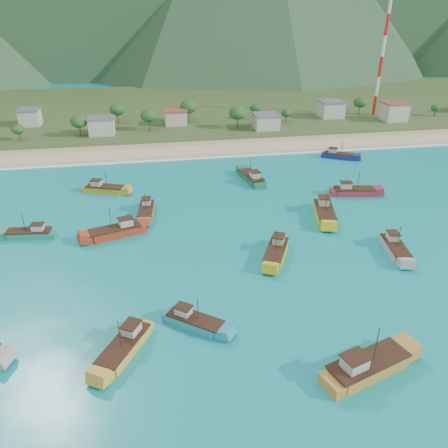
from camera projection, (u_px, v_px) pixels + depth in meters
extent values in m
plane|color=#0B797F|center=(278.00, 284.00, 74.20)|extent=(600.00, 600.00, 0.00)
cube|color=beige|center=(210.00, 148.00, 143.58)|extent=(400.00, 18.00, 1.20)
cube|color=#385123|center=(191.00, 109.00, 197.16)|extent=(400.00, 110.00, 2.40)
cube|color=white|center=(215.00, 157.00, 135.24)|extent=(400.00, 2.50, 0.08)
cube|color=beige|center=(30.00, 118.00, 162.88)|extent=(7.00, 7.64, 5.67)
cube|color=beige|center=(102.00, 127.00, 151.33)|extent=(8.54, 6.63, 5.58)
cube|color=beige|center=(176.00, 118.00, 163.65)|extent=(7.92, 6.60, 5.11)
cube|color=beige|center=(266.00, 122.00, 158.63)|extent=(8.51, 8.58, 4.93)
cube|color=beige|center=(331.00, 109.00, 174.56)|extent=(8.89, 8.58, 5.99)
cube|color=beige|center=(394.00, 112.00, 169.29)|extent=(8.52, 7.58, 6.48)
cylinder|color=red|center=(375.00, 106.00, 177.68)|extent=(1.20, 1.20, 7.50)
cylinder|color=white|center=(377.00, 86.00, 174.29)|extent=(1.20, 1.20, 7.50)
cylinder|color=red|center=(381.00, 67.00, 170.89)|extent=(1.20, 1.20, 7.50)
cylinder|color=white|center=(384.00, 46.00, 167.49)|extent=(1.20, 1.20, 7.50)
cylinder|color=red|center=(387.00, 25.00, 164.10)|extent=(1.20, 1.20, 7.50)
cylinder|color=white|center=(390.00, 2.00, 160.70)|extent=(1.20, 1.20, 7.50)
cube|color=gold|center=(324.00, 214.00, 97.10)|extent=(6.58, 12.83, 2.24)
cube|color=beige|center=(324.00, 201.00, 98.42)|extent=(2.88, 3.27, 1.82)
cylinder|color=#382114|center=(327.00, 200.00, 94.83)|extent=(0.12, 0.12, 5.04)
cube|color=#BD522F|center=(146.00, 212.00, 98.40)|extent=(3.95, 10.43, 1.85)
cube|color=beige|center=(146.00, 202.00, 99.49)|extent=(2.08, 2.48, 1.51)
cylinder|color=#382114|center=(145.00, 201.00, 96.52)|extent=(0.12, 0.12, 4.17)
cube|color=#24826A|center=(29.00, 235.00, 88.86)|extent=(10.04, 3.87, 1.78)
cube|color=beige|center=(38.00, 228.00, 88.26)|extent=(2.40, 2.01, 1.45)
cylinder|color=#382114|center=(24.00, 222.00, 87.51)|extent=(0.12, 0.12, 4.01)
cube|color=navy|center=(339.00, 156.00, 134.19)|extent=(10.22, 7.52, 1.83)
cube|color=beige|center=(333.00, 151.00, 134.05)|extent=(2.90, 2.73, 1.49)
cylinder|color=#382114|center=(342.00, 147.00, 132.67)|extent=(0.12, 0.12, 4.11)
cube|color=gold|center=(105.00, 190.00, 109.90)|extent=(10.99, 6.54, 1.92)
cube|color=beige|center=(96.00, 183.00, 109.45)|extent=(2.92, 2.64, 1.56)
cylinder|color=#382114|center=(106.00, 179.00, 108.39)|extent=(0.12, 0.12, 4.32)
cube|color=#17673F|center=(251.00, 179.00, 116.82)|extent=(5.44, 12.01, 2.11)
cube|color=beige|center=(255.00, 175.00, 113.97)|extent=(2.56, 2.97, 1.71)
cylinder|color=#382114|center=(251.00, 166.00, 115.82)|extent=(0.12, 0.12, 4.74)
cube|color=gold|center=(124.00, 349.00, 59.47)|extent=(8.09, 10.76, 1.93)
cube|color=beige|center=(131.00, 329.00, 60.49)|extent=(2.90, 3.07, 1.57)
cylinder|color=#382114|center=(119.00, 334.00, 57.54)|extent=(0.12, 0.12, 4.35)
cube|color=#A23019|center=(115.00, 233.00, 89.27)|extent=(12.00, 6.72, 2.09)
cube|color=beige|center=(126.00, 222.00, 89.38)|extent=(3.13, 2.80, 1.70)
cylinder|color=#382114|center=(110.00, 219.00, 87.46)|extent=(0.12, 0.12, 4.71)
cube|color=#C38331|center=(368.00, 368.00, 56.12)|extent=(13.21, 7.47, 2.30)
cube|color=beige|center=(355.00, 363.00, 54.09)|extent=(3.46, 3.10, 1.87)
cylinder|color=#382114|center=(376.00, 344.00, 54.72)|extent=(0.12, 0.12, 5.18)
cube|color=#9C2639|center=(354.00, 192.00, 108.45)|extent=(11.49, 5.10, 2.02)
cube|color=beige|center=(346.00, 186.00, 107.62)|extent=(2.83, 2.43, 1.64)
cylinder|color=#382114|center=(358.00, 180.00, 106.97)|extent=(0.12, 0.12, 4.54)
cube|color=teal|center=(195.00, 323.00, 64.36)|extent=(9.33, 8.07, 1.74)
cube|color=beige|center=(183.00, 311.00, 64.45)|extent=(2.80, 2.72, 1.42)
cylinder|color=#382114|center=(198.00, 309.00, 62.85)|extent=(0.12, 0.12, 3.92)
cube|color=#A79F98|center=(395.00, 250.00, 83.45)|extent=(4.84, 10.72, 1.88)
cube|color=beige|center=(393.00, 237.00, 84.57)|extent=(2.28, 2.65, 1.53)
cylinder|color=#382114|center=(399.00, 237.00, 81.55)|extent=(0.12, 0.12, 4.23)
cube|color=gold|center=(276.00, 254.00, 82.04)|extent=(7.68, 11.22, 1.98)
cube|color=beige|center=(278.00, 240.00, 83.13)|extent=(2.88, 3.10, 1.61)
cylinder|color=#382114|center=(276.00, 240.00, 80.05)|extent=(0.12, 0.12, 4.46)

